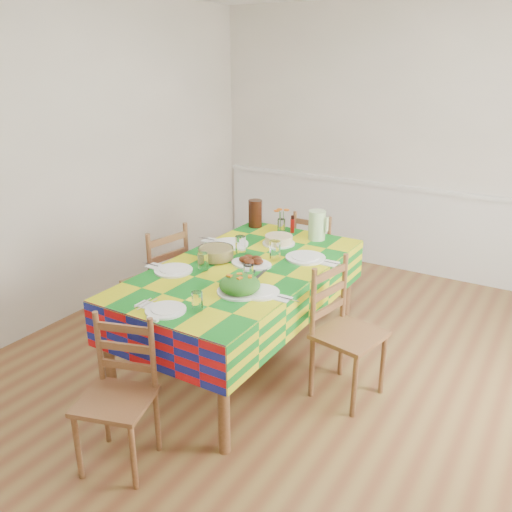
{
  "coord_description": "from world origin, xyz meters",
  "views": [
    {
      "loc": [
        1.44,
        -3.0,
        2.2
      ],
      "look_at": [
        -0.39,
        0.01,
        0.88
      ],
      "focal_mm": 38.0,
      "sensor_mm": 36.0,
      "label": 1
    }
  ],
  "objects": [
    {
      "name": "salad_platter",
      "position": [
        -0.28,
        -0.37,
        0.82
      ],
      "size": [
        0.29,
        0.29,
        0.12
      ],
      "color": "white",
      "rests_on": "dining_table"
    },
    {
      "name": "room",
      "position": [
        0.0,
        0.0,
        1.35
      ],
      "size": [
        4.58,
        5.08,
        2.78
      ],
      "color": "brown",
      "rests_on": "ground"
    },
    {
      "name": "flower_vase",
      "position": [
        -0.66,
        0.86,
        0.86
      ],
      "size": [
        0.13,
        0.11,
        0.21
      ],
      "color": "white",
      "rests_on": "dining_table"
    },
    {
      "name": "serving_utensils",
      "position": [
        -0.35,
        -0.06,
        0.78
      ],
      "size": [
        0.15,
        0.34,
        0.01
      ],
      "color": "black",
      "rests_on": "dining_table"
    },
    {
      "name": "name_card",
      "position": [
        -0.5,
        -0.95,
        0.78
      ],
      "size": [
        0.07,
        0.02,
        0.02
      ],
      "primitive_type": "cube",
      "color": "white",
      "rests_on": "dining_table"
    },
    {
      "name": "chair_right",
      "position": [
        0.28,
        0.02,
        0.46
      ],
      "size": [
        0.46,
        0.48,
        0.94
      ],
      "rotation": [
        0.0,
        0.0,
        1.38
      ],
      "color": "brown",
      "rests_on": "room"
    },
    {
      "name": "setting_right_near",
      "position": [
        -0.22,
        -0.27,
        0.8
      ],
      "size": [
        0.47,
        0.27,
        0.12
      ],
      "rotation": [
        0.0,
        0.0,
        -1.57
      ],
      "color": "white",
      "rests_on": "dining_table"
    },
    {
      "name": "tea_pitcher",
      "position": [
        -0.92,
        0.87,
        0.89
      ],
      "size": [
        0.12,
        0.12,
        0.24
      ],
      "primitive_type": "cylinder",
      "color": "black",
      "rests_on": "dining_table"
    },
    {
      "name": "setting_left_near",
      "position": [
        -0.82,
        -0.27,
        0.8
      ],
      "size": [
        0.49,
        0.29,
        0.13
      ],
      "rotation": [
        0.0,
        0.0,
        1.57
      ],
      "color": "white",
      "rests_on": "dining_table"
    },
    {
      "name": "green_pitcher",
      "position": [
        -0.32,
        0.84,
        0.89
      ],
      "size": [
        0.14,
        0.14,
        0.24
      ],
      "primitive_type": "cylinder",
      "color": "#B0D898",
      "rests_on": "dining_table"
    },
    {
      "name": "setting_left_far",
      "position": [
        -0.78,
        0.31,
        0.8
      ],
      "size": [
        0.53,
        0.32,
        0.14
      ],
      "rotation": [
        0.0,
        0.0,
        1.57
      ],
      "color": "white",
      "rests_on": "dining_table"
    },
    {
      "name": "chair_far",
      "position": [
        -0.51,
        1.27,
        0.43
      ],
      "size": [
        0.4,
        0.38,
        0.88
      ],
      "rotation": [
        0.0,
        0.0,
        3.16
      ],
      "color": "brown",
      "rests_on": "room"
    },
    {
      "name": "setting_near_head",
      "position": [
        -0.46,
        -0.78,
        0.8
      ],
      "size": [
        0.39,
        0.26,
        0.12
      ],
      "color": "white",
      "rests_on": "dining_table"
    },
    {
      "name": "dining_table",
      "position": [
        -0.51,
        0.02,
        0.69
      ],
      "size": [
        1.07,
        1.99,
        0.77
      ],
      "color": "brown",
      "rests_on": "room"
    },
    {
      "name": "wainscot",
      "position": [
        0.0,
        2.48,
        0.49
      ],
      "size": [
        4.41,
        0.06,
        0.92
      ],
      "color": "white",
      "rests_on": "room"
    },
    {
      "name": "setting_right_far",
      "position": [
        -0.25,
        0.34,
        0.8
      ],
      "size": [
        0.56,
        0.32,
        0.14
      ],
      "rotation": [
        0.0,
        0.0,
        -1.57
      ],
      "color": "white",
      "rests_on": "dining_table"
    },
    {
      "name": "chair_left",
      "position": [
        -1.3,
        0.01,
        0.47
      ],
      "size": [
        0.47,
        0.49,
        0.96
      ],
      "rotation": [
        0.0,
        0.0,
        -1.75
      ],
      "color": "brown",
      "rests_on": "room"
    },
    {
      "name": "hot_sauce",
      "position": [
        -0.57,
        0.89,
        0.85
      ],
      "size": [
        0.04,
        0.04,
        0.15
      ],
      "primitive_type": "cylinder",
      "color": "#BA100E",
      "rests_on": "dining_table"
    },
    {
      "name": "pasta_bowl",
      "position": [
        -0.75,
        0.03,
        0.82
      ],
      "size": [
        0.26,
        0.26,
        0.09
      ],
      "color": "white",
      "rests_on": "dining_table"
    },
    {
      "name": "cake",
      "position": [
        -0.52,
        0.57,
        0.81
      ],
      "size": [
        0.26,
        0.26,
        0.07
      ],
      "color": "white",
      "rests_on": "dining_table"
    },
    {
      "name": "meat_platter",
      "position": [
        -0.47,
        0.08,
        0.8
      ],
      "size": [
        0.31,
        0.22,
        0.06
      ],
      "color": "white",
      "rests_on": "dining_table"
    },
    {
      "name": "chair_near",
      "position": [
        -0.52,
        -1.24,
        0.43
      ],
      "size": [
        0.47,
        0.46,
        0.86
      ],
      "rotation": [
        0.0,
        0.0,
        0.31
      ],
      "color": "brown",
      "rests_on": "room"
    }
  ]
}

